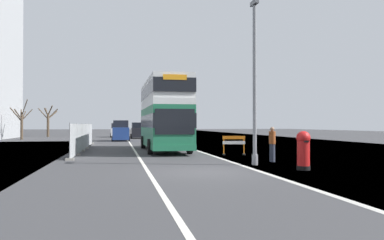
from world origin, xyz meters
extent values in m
cube|color=#38383A|center=(0.00, 0.00, -0.05)|extent=(140.00, 280.00, 0.10)
cube|color=#B2AFA8|center=(2.37, 0.00, 0.00)|extent=(0.24, 196.00, 0.01)
cube|color=silver|center=(-2.13, 0.00, 0.00)|extent=(0.16, 168.00, 0.01)
cube|color=#1E6B47|center=(-0.05, 12.60, 1.74)|extent=(2.65, 10.78, 2.79)
cube|color=silver|center=(-0.05, 12.60, 3.34)|extent=(2.65, 10.78, 0.40)
cube|color=silver|center=(-0.05, 12.60, 4.32)|extent=(2.63, 10.68, 1.56)
cube|color=black|center=(-0.05, 12.60, 2.16)|extent=(2.68, 10.89, 0.89)
cube|color=black|center=(-0.05, 12.60, 4.32)|extent=(2.67, 10.84, 0.86)
cube|color=black|center=(-0.02, 7.19, 2.09)|extent=(2.38, 0.07, 1.53)
cube|color=orange|center=(-0.02, 7.19, 4.74)|extent=(1.43, 0.07, 0.32)
cube|color=#1E6B47|center=(-0.05, 12.60, 0.53)|extent=(2.68, 10.89, 0.36)
cylinder|color=black|center=(-1.33, 9.25, 0.50)|extent=(0.31, 1.00, 1.00)
cylinder|color=black|center=(1.27, 9.27, 0.50)|extent=(0.31, 1.00, 1.00)
cylinder|color=black|center=(-1.36, 15.55, 0.50)|extent=(0.31, 1.00, 1.00)
cylinder|color=black|center=(1.23, 15.57, 0.50)|extent=(0.31, 1.00, 1.00)
cylinder|color=gray|center=(3.04, 2.01, 3.81)|extent=(0.18, 0.18, 7.61)
cube|color=slate|center=(3.04, 2.01, 7.73)|extent=(0.20, 0.70, 0.20)
cylinder|color=gray|center=(3.04, 2.01, 0.25)|extent=(0.29, 0.29, 0.50)
cylinder|color=black|center=(4.37, -0.23, 0.09)|extent=(0.57, 0.57, 0.18)
cylinder|color=red|center=(4.37, -0.23, 0.77)|extent=(0.53, 0.53, 1.17)
sphere|color=red|center=(4.37, -0.23, 1.35)|extent=(0.59, 0.59, 0.59)
cube|color=black|center=(4.37, -0.50, 1.21)|extent=(0.22, 0.03, 0.07)
cube|color=orange|center=(3.85, 7.92, 1.10)|extent=(1.42, 0.30, 0.20)
cube|color=white|center=(3.85, 7.92, 0.78)|extent=(1.42, 0.30, 0.20)
cube|color=orange|center=(3.22, 8.02, 0.55)|extent=(0.08, 0.08, 1.10)
cube|color=black|center=(3.22, 8.02, 0.04)|extent=(0.21, 0.46, 0.08)
cube|color=orange|center=(4.49, 7.82, 0.55)|extent=(0.08, 0.08, 1.10)
cube|color=black|center=(4.49, 7.82, 0.04)|extent=(0.21, 0.46, 0.08)
cube|color=#A8AAAD|center=(-5.87, 7.76, 1.01)|extent=(0.04, 3.26, 1.91)
cube|color=#A8AAAD|center=(-5.87, 11.16, 1.01)|extent=(0.04, 3.26, 1.91)
cube|color=#A8AAAD|center=(-5.87, 14.56, 1.01)|extent=(0.04, 3.26, 1.91)
cube|color=#A8AAAD|center=(-5.87, 17.96, 1.01)|extent=(0.04, 3.26, 1.91)
cube|color=#A8AAAD|center=(-5.87, 21.36, 1.01)|extent=(0.04, 3.26, 1.91)
cylinder|color=#939699|center=(-5.87, 6.06, 1.01)|extent=(0.06, 0.06, 2.01)
cube|color=gray|center=(-5.87, 6.06, 0.06)|extent=(0.44, 0.20, 0.12)
cylinder|color=#939699|center=(-5.87, 9.46, 1.01)|extent=(0.06, 0.06, 2.01)
cube|color=gray|center=(-5.87, 9.46, 0.06)|extent=(0.44, 0.20, 0.12)
cylinder|color=#939699|center=(-5.87, 12.86, 1.01)|extent=(0.06, 0.06, 2.01)
cube|color=gray|center=(-5.87, 12.86, 0.06)|extent=(0.44, 0.20, 0.12)
cylinder|color=#939699|center=(-5.87, 16.26, 1.01)|extent=(0.06, 0.06, 2.01)
cube|color=gray|center=(-5.87, 16.26, 0.06)|extent=(0.44, 0.20, 0.12)
cylinder|color=#939699|center=(-5.87, 19.66, 1.01)|extent=(0.06, 0.06, 2.01)
cube|color=gray|center=(-5.87, 19.66, 0.06)|extent=(0.44, 0.20, 0.12)
cylinder|color=#939699|center=(-5.87, 23.06, 1.01)|extent=(0.06, 0.06, 2.01)
cube|color=gray|center=(-5.87, 23.06, 0.06)|extent=(0.44, 0.20, 0.12)
cube|color=navy|center=(-3.03, 29.93, 0.88)|extent=(1.85, 4.09, 1.40)
cube|color=black|center=(-3.03, 29.93, 1.99)|extent=(1.70, 2.25, 0.81)
cylinder|color=black|center=(-2.10, 31.20, 0.30)|extent=(0.20, 0.60, 0.60)
cylinder|color=black|center=(-3.95, 31.20, 0.30)|extent=(0.20, 0.60, 0.60)
cylinder|color=black|center=(-2.10, 28.66, 0.30)|extent=(0.20, 0.60, 0.60)
cylinder|color=black|center=(-3.95, 28.66, 0.30)|extent=(0.20, 0.60, 0.60)
cube|color=black|center=(-0.65, 37.89, 0.81)|extent=(1.77, 4.00, 1.26)
cube|color=black|center=(-0.65, 37.89, 1.82)|extent=(1.63, 2.20, 0.75)
cylinder|color=black|center=(0.23, 39.13, 0.30)|extent=(0.20, 0.60, 0.60)
cylinder|color=black|center=(-1.54, 39.13, 0.30)|extent=(0.20, 0.60, 0.60)
cylinder|color=black|center=(0.23, 36.65, 0.30)|extent=(0.20, 0.60, 0.60)
cylinder|color=black|center=(-1.54, 36.65, 0.30)|extent=(0.20, 0.60, 0.60)
cube|color=silver|center=(-3.53, 43.94, 0.77)|extent=(1.73, 3.91, 1.18)
cube|color=black|center=(-3.53, 43.94, 1.73)|extent=(1.59, 2.15, 0.74)
cylinder|color=black|center=(-2.66, 45.15, 0.30)|extent=(0.20, 0.60, 0.60)
cylinder|color=black|center=(-4.39, 45.15, 0.30)|extent=(0.20, 0.60, 0.60)
cylinder|color=black|center=(-2.66, 42.72, 0.30)|extent=(0.20, 0.60, 0.60)
cylinder|color=black|center=(-4.39, 42.72, 0.30)|extent=(0.20, 0.60, 0.60)
cylinder|color=#4C3D2D|center=(-15.27, 35.86, 1.74)|extent=(0.33, 0.33, 3.47)
cylinder|color=#4C3D2D|center=(-14.68, 36.00, 3.14)|extent=(1.29, 0.43, 1.48)
cylinder|color=#4C3D2D|center=(-15.13, 36.23, 2.99)|extent=(0.43, 0.88, 1.32)
cylinder|color=#4C3D2D|center=(-15.47, 36.55, 3.12)|extent=(0.58, 1.53, 1.55)
cylinder|color=#4C3D2D|center=(-15.98, 35.97, 3.17)|extent=(1.57, 0.39, 1.84)
cylinder|color=#4C3D2D|center=(-15.56, 35.28, 3.17)|extent=(0.76, 1.31, 1.37)
cylinder|color=#4C3D2D|center=(-14.83, 35.37, 4.04)|extent=(1.02, 1.12, 2.06)
cylinder|color=#4C3D2D|center=(-14.09, 47.24, 1.84)|extent=(0.39, 0.39, 3.68)
cylinder|color=#4C3D2D|center=(-13.37, 47.21, 3.61)|extent=(1.53, 0.19, 1.58)
cylinder|color=#4C3D2D|center=(-13.52, 47.90, 3.43)|extent=(1.32, 1.48, 1.35)
cylinder|color=#4C3D2D|center=(-14.34, 47.62, 3.81)|extent=(0.68, 0.94, 1.40)
cylinder|color=#4C3D2D|center=(-14.83, 47.30, 3.61)|extent=(1.60, 0.27, 1.80)
cylinder|color=#4C3D2D|center=(-14.25, 46.65, 3.81)|extent=(0.52, 1.33, 1.33)
cylinder|color=#4C3D2D|center=(-13.71, 46.85, 4.13)|extent=(0.99, 1.01, 1.53)
cylinder|color=#2D3342|center=(4.47, 3.29, 0.46)|extent=(0.29, 0.29, 0.92)
cylinder|color=#99471E|center=(4.47, 3.29, 1.25)|extent=(0.34, 0.34, 0.66)
sphere|color=#937056|center=(4.47, 3.29, 1.69)|extent=(0.22, 0.22, 0.22)
camera|label=1|loc=(-3.33, -15.02, 1.93)|focal=35.39mm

